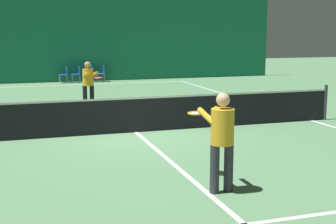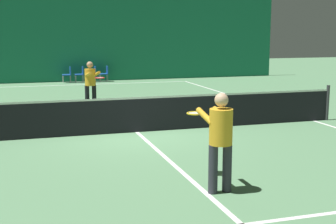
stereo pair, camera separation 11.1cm
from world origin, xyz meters
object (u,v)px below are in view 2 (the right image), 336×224
object	(u,v)px
tennis_net	(137,113)
courtside_chair_0	(68,73)
player_near	(220,135)
courtside_chair_1	(81,73)
courtside_chair_3	(105,73)
courtside_chair_2	(93,73)
player_far	(91,81)

from	to	relation	value
tennis_net	courtside_chair_0	xyz separation A→B (m)	(-0.63, 13.05, -0.03)
player_near	courtside_chair_1	xyz separation A→B (m)	(-0.22, 18.06, -0.50)
tennis_net	courtside_chair_3	bearing A→B (deg)	84.20
courtside_chair_1	courtside_chair_2	size ratio (longest dim) A/B	1.00
tennis_net	courtside_chair_0	world-z (taller)	tennis_net
tennis_net	courtside_chair_1	size ratio (longest dim) A/B	14.29
player_near	player_far	distance (m)	9.37
courtside_chair_0	player_near	bearing A→B (deg)	2.76
tennis_net	courtside_chair_0	size ratio (longest dim) A/B	14.29
courtside_chair_1	courtside_chair_2	distance (m)	0.65
player_far	player_near	bearing A→B (deg)	-5.61
courtside_chair_2	courtside_chair_3	bearing A→B (deg)	90.00
tennis_net	courtside_chair_1	xyz separation A→B (m)	(0.02, 13.05, -0.03)
player_near	courtside_chair_3	bearing A→B (deg)	-7.90
player_far	courtside_chair_2	bearing A→B (deg)	160.73
courtside_chair_0	courtside_chair_3	distance (m)	1.96
player_near	courtside_chair_2	distance (m)	18.08
courtside_chair_3	player_far	bearing A→B (deg)	-12.56
courtside_chair_2	courtside_chair_3	world-z (taller)	same
tennis_net	courtside_chair_3	distance (m)	13.12
courtside_chair_0	courtside_chair_3	bearing A→B (deg)	90.00
courtside_chair_1	courtside_chair_2	bearing A→B (deg)	90.00
player_far	courtside_chair_0	world-z (taller)	player_far
courtside_chair_1	tennis_net	bearing A→B (deg)	-0.09
courtside_chair_2	courtside_chair_1	bearing A→B (deg)	-90.00
player_near	courtside_chair_2	xyz separation A→B (m)	(0.44, 18.06, -0.50)
courtside_chair_2	courtside_chair_3	xyz separation A→B (m)	(0.65, 0.00, 0.00)
courtside_chair_0	courtside_chair_1	world-z (taller)	same
tennis_net	courtside_chair_2	xyz separation A→B (m)	(0.67, 13.05, -0.03)
courtside_chair_1	courtside_chair_3	size ratio (longest dim) A/B	1.00
courtside_chair_1	courtside_chair_3	xyz separation A→B (m)	(1.31, 0.00, 0.00)
player_near	tennis_net	bearing A→B (deg)	-1.73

